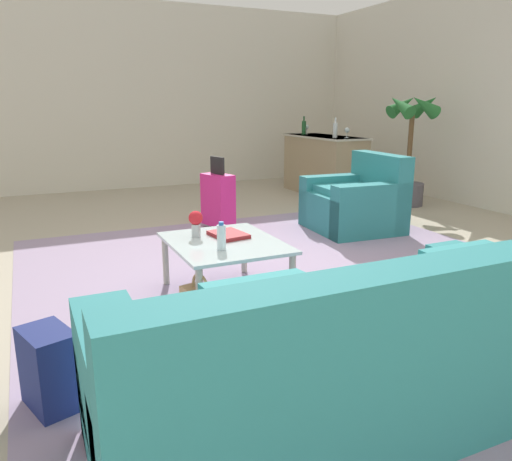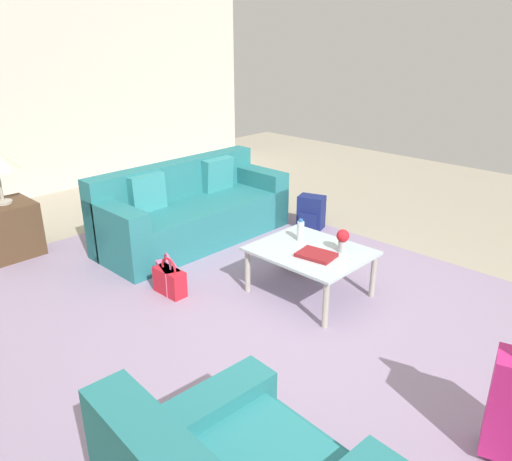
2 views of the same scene
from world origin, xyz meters
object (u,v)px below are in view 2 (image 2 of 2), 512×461
Objects in this scene: couch at (190,213)px; coffee_table_book at (316,255)px; handbag_tan at (298,256)px; handbag_pink at (169,277)px; backpack_navy at (311,213)px; flower_vase at (343,239)px; water_bottle at (301,231)px; side_table at (8,229)px; coffee_table at (311,255)px; handbag_red at (170,281)px.

coffee_table_book is (-1.91, 0.18, 0.15)m from couch.
handbag_pink is at bearing 63.90° from handbag_tan.
backpack_navy reaches higher than handbag_pink.
flower_vase is (-0.10, -0.23, 0.11)m from coffee_table_book.
coffee_table_book is at bearing -145.99° from handbag_pink.
water_bottle is 1.27m from handbag_pink.
handbag_tan is 1.12m from backpack_navy.
flower_vase is 1.60m from handbag_pink.
handbag_pink is (-0.81, 0.92, -0.18)m from couch.
water_bottle is at bearing -148.39° from side_table.
handbag_pink is at bearing 40.02° from coffee_table.
coffee_table_book reaches higher than backpack_navy.
flower_vase is at bearing -137.76° from handbag_red.
handbag_red is at bearing -161.56° from side_table.
coffee_table_book is at bearing 141.99° from handbag_tan.
couch is at bearing 1.43° from flower_vase.
couch is 7.18× the size of coffee_table_book.
flower_vase reaches higher than coffee_table.
water_bottle is (0.20, -0.10, 0.15)m from coffee_table.
flower_vase is 0.57× the size of handbag_tan.
backpack_navy reaches higher than handbag_red.
handbag_tan is at bearing -170.31° from couch.
handbag_pink is (1.20, 0.97, -0.43)m from flower_vase.
handbag_red is (0.70, 0.97, -0.40)m from water_bottle.
backpack_navy is at bearing -56.20° from water_bottle.
coffee_table_book is at bearing 146.31° from coffee_table.
flower_vase is 3.45m from side_table.
handbag_tan and handbag_pink have the same top height.
flower_vase reaches higher than handbag_tan.
handbag_tan is at bearing -48.08° from water_bottle.
coffee_table_book is at bearing 150.64° from water_bottle.
couch is 2.28× the size of coffee_table.
coffee_table_book reaches higher than handbag_pink.
handbag_red and handbag_pink have the same top height.
side_table is at bearing 57.68° from couch.
couch reaches higher than backpack_navy.
flower_vase reaches higher than coffee_table_book.
couch is 1.60m from water_bottle.
side_table is at bearing 17.48° from coffee_table_book.
coffee_table is 2.41× the size of backpack_navy.
coffee_table_book is 0.85× the size of handbag_red.
coffee_table is 4.72× the size of water_bottle.
side_table is 2.01m from handbag_red.
handbag_red is 1.30m from handbag_tan.
handbag_pink is (0.57, 1.16, 0.00)m from handbag_tan.
water_bottle reaches higher than handbag_pink.
handbag_red and handbag_tan have the same top height.
handbag_pink is at bearing 39.03° from flower_vase.
water_bottle reaches higher than handbag_red.
side_table reaches higher than handbag_pink.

